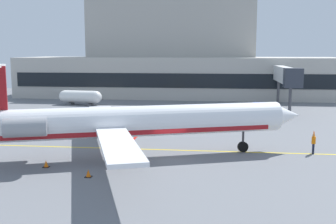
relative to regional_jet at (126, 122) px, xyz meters
name	(u,v)px	position (x,y,z in m)	size (l,w,h in m)	color
ground	(171,159)	(3.59, 0.30, -3.08)	(120.00, 120.00, 0.11)	slate
terminal_building	(176,57)	(-0.97, 49.63, 4.43)	(60.42, 17.40, 19.61)	#B7B2A8
jet_bridge_west	(286,76)	(17.45, 31.65, 2.01)	(2.40, 15.91, 6.43)	silver
regional_jet	(126,122)	(0.00, 0.00, 0.00)	(29.40, 22.98, 7.73)	white
baggage_tug	(260,111)	(12.86, 22.62, -2.13)	(2.03, 3.46, 1.94)	#19389E
pushback_tractor	(136,120)	(-1.80, 13.24, -2.01)	(3.36, 3.70, 2.27)	#E5B20C
fuel_tank	(80,97)	(-14.90, 32.67, -1.70)	(7.33, 2.59, 2.35)	white
marshaller	(314,142)	(15.54, 3.49, -2.05)	(0.34, 0.83, 1.92)	#191E33
safety_cone_alpha	(88,174)	(-1.58, -5.31, -2.78)	(0.47, 0.47, 0.55)	orange
safety_cone_bravo	(46,164)	(-5.53, -3.27, -2.78)	(0.47, 0.47, 0.55)	orange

